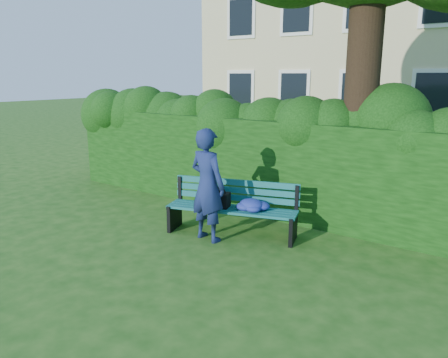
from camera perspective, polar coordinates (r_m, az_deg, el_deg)
The scene contains 4 objects.
ground at distance 6.96m, azimuth -2.94°, elevation -8.57°, with size 80.00×80.00×0.00m, color #1E4E14.
hedge at distance 8.45m, azimuth 6.41°, elevation 1.70°, with size 10.00×1.00×1.80m.
park_bench at distance 7.22m, azimuth 1.45°, elevation -3.51°, with size 2.22×1.18×0.89m.
man_reading at distance 6.91m, azimuth -2.17°, elevation -0.81°, with size 0.66×0.43×1.81m, color navy.
Camera 1 is at (4.08, -5.00, 2.60)m, focal length 35.00 mm.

